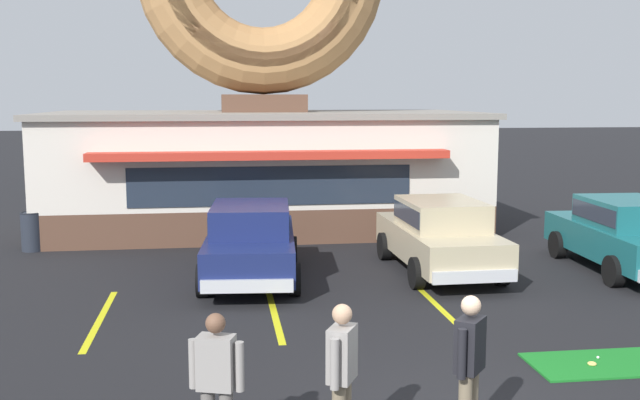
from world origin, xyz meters
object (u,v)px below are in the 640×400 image
(golf_ball, at_px, (598,357))
(car_champagne, at_px, (440,233))
(car_teal, at_px, (624,232))
(pedestrian_hooded_kid, at_px, (217,380))
(trash_bin, at_px, (33,231))
(pedestrian_leather_jacket_man, at_px, (342,371))
(pedestrian_blue_sweater_man, at_px, (469,362))
(car_navy, at_px, (251,239))

(golf_ball, height_order, car_champagne, car_champagne)
(car_teal, distance_m, pedestrian_hooded_kid, 11.60)
(car_champagne, xyz_separation_m, pedestrian_hooded_kid, (-4.79, -7.94, 0.00))
(car_champagne, distance_m, trash_bin, 10.01)
(golf_ball, height_order, pedestrian_hooded_kid, pedestrian_hooded_kid)
(car_champagne, bearing_deg, pedestrian_hooded_kid, -121.11)
(pedestrian_hooded_kid, relative_size, pedestrian_leather_jacket_man, 0.97)
(pedestrian_hooded_kid, xyz_separation_m, pedestrian_leather_jacket_man, (1.32, 0.00, 0.03))
(car_champagne, height_order, trash_bin, car_champagne)
(pedestrian_blue_sweater_man, bearing_deg, car_champagne, 75.47)
(pedestrian_leather_jacket_man, bearing_deg, pedestrian_hooded_kid, -179.99)
(pedestrian_blue_sweater_man, distance_m, trash_bin, 13.62)
(golf_ball, distance_m, pedestrian_leather_jacket_man, 4.79)
(car_champagne, height_order, car_teal, same)
(car_champagne, bearing_deg, trash_bin, 158.91)
(car_teal, distance_m, pedestrian_blue_sweater_man, 9.63)
(car_teal, height_order, pedestrian_blue_sweater_man, pedestrian_blue_sweater_man)
(pedestrian_hooded_kid, bearing_deg, pedestrian_blue_sweater_man, 0.99)
(pedestrian_hooded_kid, relative_size, trash_bin, 1.63)
(car_teal, bearing_deg, car_navy, 177.93)
(car_navy, bearing_deg, pedestrian_blue_sweater_man, -75.23)
(car_champagne, height_order, pedestrian_blue_sweater_man, pedestrian_blue_sweater_man)
(golf_ball, height_order, car_navy, car_navy)
(car_champagne, height_order, pedestrian_leather_jacket_man, pedestrian_leather_jacket_man)
(pedestrian_blue_sweater_man, bearing_deg, pedestrian_hooded_kid, -179.01)
(car_champagne, xyz_separation_m, car_teal, (4.04, -0.43, 0.00))
(golf_ball, bearing_deg, pedestrian_blue_sweater_man, -140.92)
(pedestrian_hooded_kid, height_order, trash_bin, pedestrian_hooded_kid)
(golf_ball, relative_size, car_teal, 0.01)
(car_teal, distance_m, pedestrian_leather_jacket_man, 10.63)
(golf_ball, bearing_deg, pedestrian_leather_jacket_man, -151.44)
(pedestrian_blue_sweater_man, relative_size, pedestrian_hooded_kid, 1.05)
(pedestrian_leather_jacket_man, height_order, trash_bin, pedestrian_leather_jacket_man)
(car_navy, height_order, pedestrian_leather_jacket_man, pedestrian_leather_jacket_man)
(car_champagne, xyz_separation_m, pedestrian_leather_jacket_man, (-3.47, -7.94, 0.03))
(golf_ball, relative_size, trash_bin, 0.04)
(trash_bin, bearing_deg, car_navy, -35.47)
(car_champagne, relative_size, pedestrian_blue_sweater_man, 2.76)
(pedestrian_leather_jacket_man, xyz_separation_m, trash_bin, (-5.86, 11.54, -0.41))
(golf_ball, relative_size, pedestrian_blue_sweater_man, 0.03)
(pedestrian_leather_jacket_man, bearing_deg, trash_bin, 116.93)
(trash_bin, bearing_deg, pedestrian_hooded_kid, -68.52)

